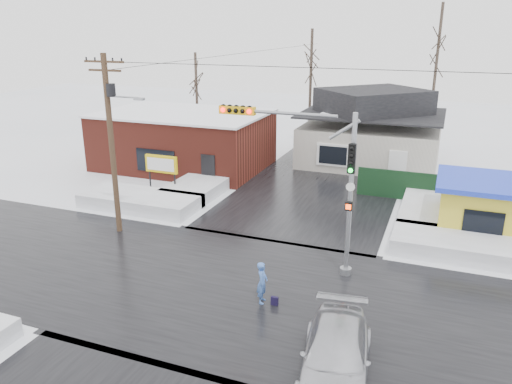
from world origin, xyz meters
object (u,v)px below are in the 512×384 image
(traffic_signal, at_px, (314,170))
(marquee_sign, at_px, (161,165))
(car, at_px, (336,356))
(kiosk, at_px, (482,206))
(utility_pole, at_px, (112,135))
(pedestrian, at_px, (262,283))

(traffic_signal, xyz_separation_m, marquee_sign, (-11.43, 6.53, -2.62))
(marquee_sign, relative_size, car, 0.50)
(kiosk, distance_m, car, 14.44)
(marquee_sign, bearing_deg, kiosk, 1.55)
(traffic_signal, height_order, utility_pole, utility_pole)
(traffic_signal, xyz_separation_m, pedestrian, (-0.98, -3.43, -3.70))
(utility_pole, relative_size, pedestrian, 5.35)
(traffic_signal, relative_size, kiosk, 1.52)
(pedestrian, bearing_deg, traffic_signal, -24.93)
(marquee_sign, distance_m, car, 19.31)
(traffic_signal, height_order, pedestrian, traffic_signal)
(traffic_signal, bearing_deg, kiosk, 44.84)
(utility_pole, xyz_separation_m, car, (12.96, -7.22, -4.38))
(pedestrian, distance_m, car, 4.84)
(utility_pole, relative_size, marquee_sign, 3.53)
(car, bearing_deg, pedestrian, 129.84)
(kiosk, bearing_deg, pedestrian, -127.58)
(traffic_signal, distance_m, utility_pole, 10.39)
(marquee_sign, height_order, kiosk, kiosk)
(marquee_sign, distance_m, kiosk, 18.51)
(marquee_sign, bearing_deg, traffic_signal, -29.72)
(traffic_signal, bearing_deg, car, -68.75)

